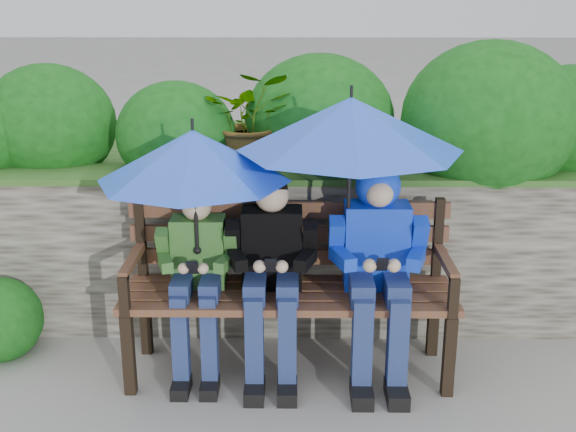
{
  "coord_description": "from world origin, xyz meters",
  "views": [
    {
      "loc": [
        0.04,
        -3.55,
        2.1
      ],
      "look_at": [
        0.0,
        0.1,
        0.95
      ],
      "focal_mm": 45.0,
      "sensor_mm": 36.0,
      "label": 1
    }
  ],
  "objects_px": {
    "umbrella_left": "(193,156)",
    "boy_middle": "(272,266)",
    "park_bench": "(289,277)",
    "boy_left": "(197,271)",
    "boy_right": "(378,255)",
    "umbrella_right": "(351,124)"
  },
  "relations": [
    {
      "from": "umbrella_left",
      "to": "boy_middle",
      "type": "bearing_deg",
      "value": -1.63
    },
    {
      "from": "park_bench",
      "to": "umbrella_left",
      "type": "height_order",
      "value": "umbrella_left"
    },
    {
      "from": "boy_left",
      "to": "boy_right",
      "type": "height_order",
      "value": "boy_right"
    },
    {
      "from": "park_bench",
      "to": "umbrella_right",
      "type": "relative_size",
      "value": 1.54
    },
    {
      "from": "umbrella_right",
      "to": "umbrella_left",
      "type": "bearing_deg",
      "value": -178.74
    },
    {
      "from": "umbrella_right",
      "to": "boy_left",
      "type": "bearing_deg",
      "value": -178.48
    },
    {
      "from": "umbrella_right",
      "to": "boy_middle",
      "type": "bearing_deg",
      "value": -175.91
    },
    {
      "from": "boy_left",
      "to": "boy_middle",
      "type": "bearing_deg",
      "value": -1.07
    },
    {
      "from": "boy_left",
      "to": "umbrella_right",
      "type": "bearing_deg",
      "value": 1.52
    },
    {
      "from": "park_bench",
      "to": "boy_right",
      "type": "bearing_deg",
      "value": -9.28
    },
    {
      "from": "boy_middle",
      "to": "umbrella_right",
      "type": "height_order",
      "value": "umbrella_right"
    },
    {
      "from": "park_bench",
      "to": "boy_middle",
      "type": "bearing_deg",
      "value": -137.05
    },
    {
      "from": "boy_right",
      "to": "umbrella_right",
      "type": "bearing_deg",
      "value": 172.63
    },
    {
      "from": "boy_right",
      "to": "umbrella_right",
      "type": "relative_size",
      "value": 1.01
    },
    {
      "from": "boy_middle",
      "to": "umbrella_left",
      "type": "relative_size",
      "value": 1.12
    },
    {
      "from": "umbrella_right",
      "to": "park_bench",
      "type": "bearing_deg",
      "value": 169.75
    },
    {
      "from": "umbrella_left",
      "to": "umbrella_right",
      "type": "bearing_deg",
      "value": 1.26
    },
    {
      "from": "boy_left",
      "to": "boy_middle",
      "type": "height_order",
      "value": "boy_middle"
    },
    {
      "from": "boy_middle",
      "to": "umbrella_right",
      "type": "bearing_deg",
      "value": 4.09
    },
    {
      "from": "park_bench",
      "to": "boy_left",
      "type": "relative_size",
      "value": 1.7
    },
    {
      "from": "park_bench",
      "to": "boy_right",
      "type": "relative_size",
      "value": 1.53
    },
    {
      "from": "boy_left",
      "to": "boy_right",
      "type": "relative_size",
      "value": 0.9
    }
  ]
}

